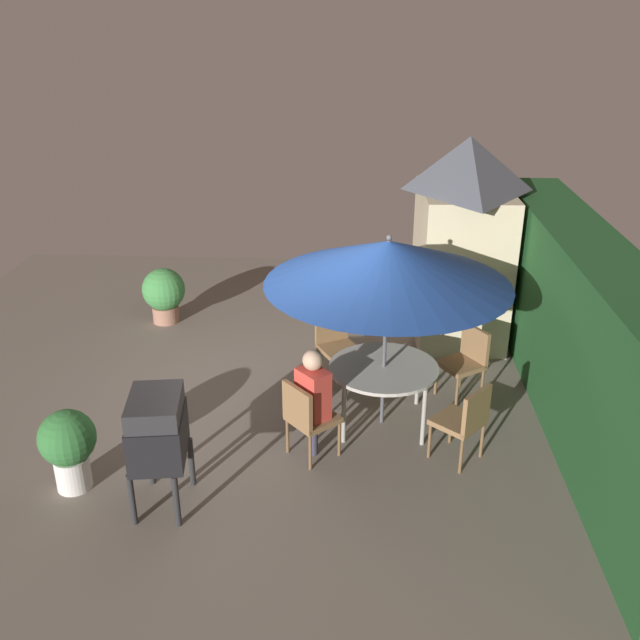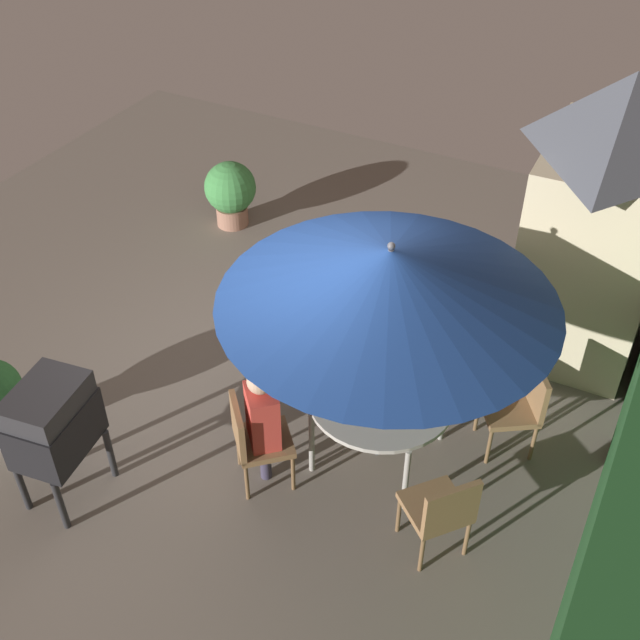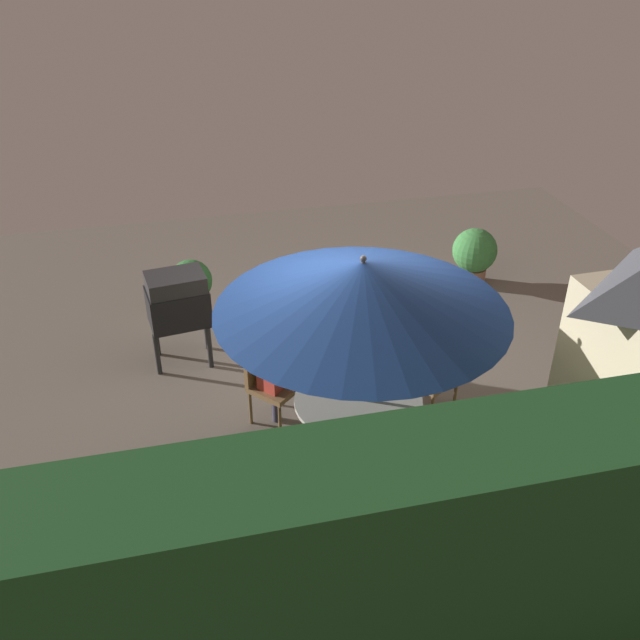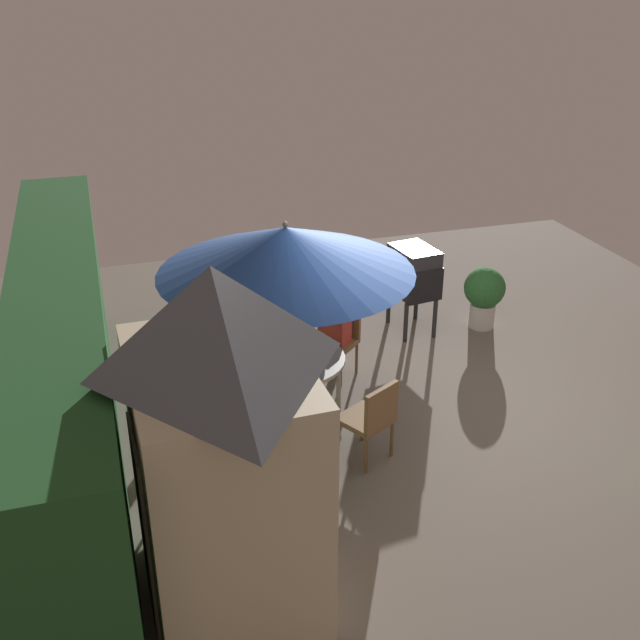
{
  "view_description": "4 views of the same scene",
  "coord_description": "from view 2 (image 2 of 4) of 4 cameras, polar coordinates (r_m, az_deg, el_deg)",
  "views": [
    {
      "loc": [
        7.32,
        0.91,
        4.47
      ],
      "look_at": [
        0.06,
        0.5,
        1.21
      ],
      "focal_mm": 39.32,
      "sensor_mm": 36.0,
      "label": 1
    },
    {
      "loc": [
        4.74,
        2.99,
        5.45
      ],
      "look_at": [
        -0.25,
        0.39,
        0.88
      ],
      "focal_mm": 44.24,
      "sensor_mm": 36.0,
      "label": 2
    },
    {
      "loc": [
        1.85,
        6.38,
        4.88
      ],
      "look_at": [
        0.4,
        0.25,
        1.08
      ],
      "focal_mm": 38.91,
      "sensor_mm": 36.0,
      "label": 3
    },
    {
      "loc": [
        -6.85,
        3.04,
        4.73
      ],
      "look_at": [
        0.03,
        0.94,
        1.25
      ],
      "focal_mm": 42.89,
      "sensor_mm": 36.0,
      "label": 4
    }
  ],
  "objects": [
    {
      "name": "patio_table",
      "position": [
        6.78,
        4.42,
        -5.8
      ],
      "size": [
        1.25,
        1.25,
        0.74
      ],
      "color": "#B2ADA3",
      "rests_on": "ground"
    },
    {
      "name": "patio_umbrella",
      "position": [
        5.94,
        5.03,
        3.17
      ],
      "size": [
        2.68,
        2.68,
        2.29
      ],
      "color": "#4C4C51",
      "rests_on": "ground"
    },
    {
      "name": "chair_near_shed",
      "position": [
        6.71,
        -4.81,
        -8.46
      ],
      "size": [
        0.65,
        0.65,
        0.9
      ],
      "color": "olive",
      "rests_on": "ground"
    },
    {
      "name": "bbq_grill",
      "position": [
        6.7,
        -18.78,
        -7.03
      ],
      "size": [
        0.76,
        0.59,
        1.2
      ],
      "color": "black",
      "rests_on": "ground"
    },
    {
      "name": "chair_far_side",
      "position": [
        6.27,
        8.77,
        -13.41
      ],
      "size": [
        0.65,
        0.65,
        0.9
      ],
      "color": "olive",
      "rests_on": "ground"
    },
    {
      "name": "chair_toward_house",
      "position": [
        7.78,
        3.66,
        -0.34
      ],
      "size": [
        0.63,
        0.63,
        0.9
      ],
      "color": "olive",
      "rests_on": "ground"
    },
    {
      "name": "person_in_red",
      "position": [
        6.52,
        -4.19,
        -6.76
      ],
      "size": [
        0.41,
        0.41,
        1.26
      ],
      "color": "#CC3D33",
      "rests_on": "ground"
    },
    {
      "name": "potted_plant_by_grill",
      "position": [
        10.09,
        -6.49,
        9.25
      ],
      "size": [
        0.65,
        0.65,
        0.86
      ],
      "color": "#936651",
      "rests_on": "ground"
    },
    {
      "name": "garden_shed",
      "position": [
        8.07,
        19.69,
        7.12
      ],
      "size": [
        1.79,
        1.33,
        2.9
      ],
      "color": "#C6B793",
      "rests_on": "ground"
    },
    {
      "name": "ground_plane",
      "position": [
        7.82,
        -3.39,
        -5.22
      ],
      "size": [
        11.0,
        11.0,
        0.0
      ],
      "primitive_type": "plane",
      "color": "#6B6056"
    },
    {
      "name": "chair_toward_hedge",
      "position": [
        7.18,
        14.23,
        -5.84
      ],
      "size": [
        0.64,
        0.64,
        0.9
      ],
      "color": "olive",
      "rests_on": "ground"
    }
  ]
}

